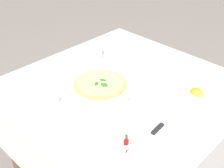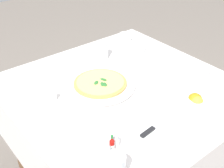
# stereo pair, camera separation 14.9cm
# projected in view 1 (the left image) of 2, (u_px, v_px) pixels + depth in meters

# --- Properties ---
(dining_table) EXTENTS (1.07, 1.07, 0.72)m
(dining_table) POSITION_uv_depth(u_px,v_px,m) (123.00, 108.00, 1.58)
(dining_table) COLOR white
(dining_table) RESTS_ON ground_plane
(pizza_plate) EXTENTS (0.35, 0.35, 0.02)m
(pizza_plate) POSITION_uv_depth(u_px,v_px,m) (100.00, 86.00, 1.49)
(pizza_plate) COLOR white
(pizza_plate) RESTS_ON dining_table
(pizza) EXTENTS (0.27, 0.27, 0.02)m
(pizza) POSITION_uv_depth(u_px,v_px,m) (100.00, 83.00, 1.49)
(pizza) COLOR tan
(pizza) RESTS_ON pizza_plate
(coffee_cup_left_edge) EXTENTS (0.13, 0.13, 0.07)m
(coffee_cup_left_edge) POSITION_uv_depth(u_px,v_px,m) (131.00, 48.00, 1.81)
(coffee_cup_left_edge) COLOR white
(coffee_cup_left_edge) RESTS_ON dining_table
(coffee_cup_back_corner) EXTENTS (0.13, 0.13, 0.07)m
(coffee_cup_back_corner) POSITION_uv_depth(u_px,v_px,m) (194.00, 67.00, 1.61)
(coffee_cup_back_corner) COLOR white
(coffee_cup_back_corner) RESTS_ON dining_table
(coffee_cup_near_left) EXTENTS (0.13, 0.13, 0.06)m
(coffee_cup_near_left) POSITION_uv_depth(u_px,v_px,m) (116.00, 38.00, 1.93)
(coffee_cup_near_left) COLOR white
(coffee_cup_near_left) RESTS_ON dining_table
(coffee_cup_near_right) EXTENTS (0.13, 0.13, 0.06)m
(coffee_cup_near_right) POSITION_uv_depth(u_px,v_px,m) (154.00, 56.00, 1.72)
(coffee_cup_near_right) COLOR white
(coffee_cup_near_right) RESTS_ON dining_table
(water_glass_right_edge) EXTENTS (0.07, 0.07, 0.10)m
(water_glass_right_edge) POSITION_uv_depth(u_px,v_px,m) (96.00, 52.00, 1.73)
(water_glass_right_edge) COLOR white
(water_glass_right_edge) RESTS_ON dining_table
(water_glass_far_right) EXTENTS (0.07, 0.07, 0.11)m
(water_glass_far_right) POSITION_uv_depth(u_px,v_px,m) (136.00, 168.00, 1.00)
(water_glass_far_right) COLOR white
(water_glass_far_right) RESTS_ON dining_table
(napkin_folded) EXTENTS (0.23, 0.15, 0.02)m
(napkin_folded) POSITION_uv_depth(u_px,v_px,m) (163.00, 125.00, 1.24)
(napkin_folded) COLOR white
(napkin_folded) RESTS_ON dining_table
(dinner_knife) EXTENTS (0.20, 0.04, 0.01)m
(dinner_knife) POSITION_uv_depth(u_px,v_px,m) (164.00, 123.00, 1.24)
(dinner_knife) COLOR silver
(dinner_knife) RESTS_ON napkin_folded
(citrus_bowl) EXTENTS (0.15, 0.15, 0.07)m
(citrus_bowl) POSITION_uv_depth(u_px,v_px,m) (197.00, 96.00, 1.39)
(citrus_bowl) COLOR white
(citrus_bowl) RESTS_ON dining_table
(hot_sauce_bottle) EXTENTS (0.02, 0.02, 0.08)m
(hot_sauce_bottle) POSITION_uv_depth(u_px,v_px,m) (126.00, 145.00, 1.12)
(hot_sauce_bottle) COLOR #B7140F
(hot_sauce_bottle) RESTS_ON dining_table
(salt_shaker) EXTENTS (0.03, 0.03, 0.06)m
(salt_shaker) POSITION_uv_depth(u_px,v_px,m) (129.00, 141.00, 1.15)
(salt_shaker) COLOR white
(salt_shaker) RESTS_ON dining_table
(pepper_shaker) EXTENTS (0.03, 0.03, 0.06)m
(pepper_shaker) POSITION_uv_depth(u_px,v_px,m) (123.00, 152.00, 1.10)
(pepper_shaker) COLOR white
(pepper_shaker) RESTS_ON dining_table
(menu_card) EXTENTS (0.07, 0.06, 0.06)m
(menu_card) POSITION_uv_depth(u_px,v_px,m) (49.00, 99.00, 1.37)
(menu_card) COLOR white
(menu_card) RESTS_ON dining_table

